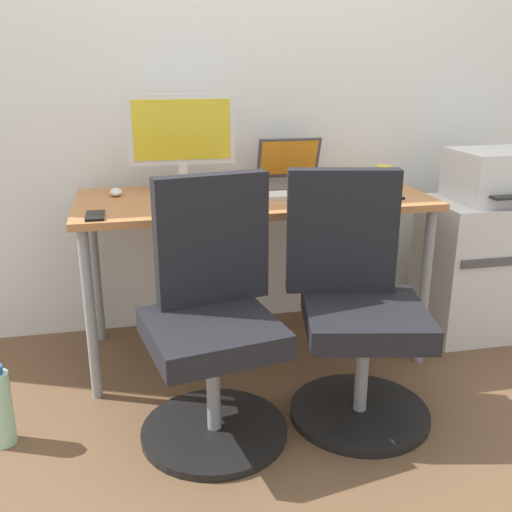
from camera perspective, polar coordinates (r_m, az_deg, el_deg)
ground_plane at (r=2.88m, az=-0.21°, el=-8.95°), size 5.28×5.28×0.00m
back_wall at (r=2.95m, az=-1.97°, el=17.97°), size 4.40×0.04×2.60m
desk at (r=2.64m, az=-0.23°, el=4.23°), size 1.54×0.65×0.75m
office_chair_left at (r=2.14m, az=-4.22°, el=-6.45°), size 0.54×0.54×0.94m
office_chair_right at (r=2.27m, az=9.61°, el=-5.15°), size 0.54×0.54×0.94m
side_cabinet at (r=3.16m, az=21.07°, el=-0.95°), size 0.58×0.44×0.68m
printer at (r=3.05m, az=22.06°, el=7.21°), size 0.38×0.40×0.24m
water_bottle_on_floor at (r=2.35m, az=-23.51°, el=-13.24°), size 0.09×0.09×0.31m
desktop_monitor at (r=2.71m, az=-7.16°, el=11.45°), size 0.48×0.18×0.43m
open_laptop at (r=2.85m, az=3.61°, el=7.90°), size 0.31×0.30×0.22m
keyboard_by_monitor at (r=2.34m, az=-5.57°, el=4.41°), size 0.34×0.12×0.02m
keyboard_by_laptop at (r=2.62m, az=4.33°, el=5.94°), size 0.34×0.12×0.02m
mouse_by_monitor at (r=2.70m, az=-13.36°, el=6.03°), size 0.06×0.10×0.03m
mouse_by_laptop at (r=2.47m, az=8.55°, el=5.20°), size 0.06×0.10×0.03m
coffee_mug at (r=2.92m, az=12.15°, el=7.63°), size 0.08×0.08×0.09m
pen_cup at (r=2.49m, az=-7.66°, el=6.24°), size 0.07×0.07×0.10m
phone_near_monitor at (r=2.68m, az=12.85°, el=5.72°), size 0.07×0.14×0.01m
phone_near_laptop at (r=2.34m, az=-15.26°, el=3.78°), size 0.07×0.14×0.01m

